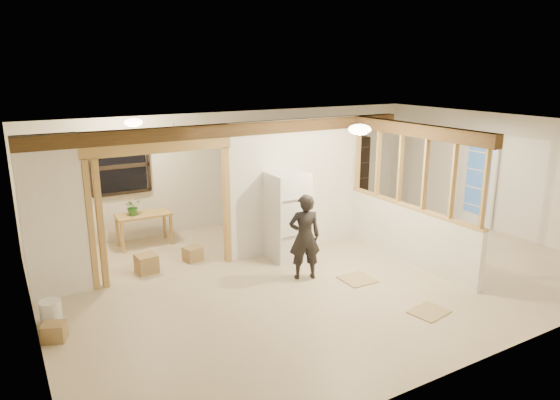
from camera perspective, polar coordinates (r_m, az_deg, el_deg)
floor at (r=8.82m, az=4.83°, el=-7.97°), size 9.00×6.50×0.01m
ceiling at (r=8.18m, az=5.21°, el=8.42°), size 9.00×6.50×0.01m
wall_back at (r=11.15m, az=-4.63°, el=3.68°), size 9.00×0.01×2.50m
wall_front at (r=6.18m, az=22.69°, el=-6.83°), size 9.00×0.01×2.50m
wall_left at (r=6.98m, az=-27.00°, el=-4.87°), size 0.01×6.50×2.50m
wall_right at (r=11.54m, az=23.65°, el=2.85°), size 0.01×6.50×2.50m
partition_left_stub at (r=8.15m, az=-24.44°, el=-1.88°), size 0.90×0.12×2.50m
partition_center at (r=9.49m, az=1.84°, el=1.71°), size 2.80×0.12×2.50m
doorway_frame at (r=8.48m, az=-13.25°, el=-1.34°), size 2.46×0.14×2.20m
header_beam_back at (r=8.72m, az=-4.87°, el=8.04°), size 7.00×0.18×0.22m
header_beam_right at (r=8.92m, az=15.21°, el=7.73°), size 0.18×3.30×0.22m
pony_wall at (r=9.33m, az=14.43°, el=-3.79°), size 0.12×3.20×1.00m
stud_partition at (r=9.03m, az=14.91°, el=3.20°), size 0.14×3.20×1.32m
window_back at (r=10.19m, az=-17.78°, el=3.66°), size 1.12×0.10×1.10m
french_door at (r=11.77m, az=21.74°, el=2.00°), size 0.12×0.86×2.00m
ceiling_dome_main at (r=7.96m, az=9.09°, el=7.98°), size 0.36×0.36×0.16m
ceiling_dome_util at (r=9.24m, az=-16.41°, el=8.51°), size 0.32×0.32×0.14m
hanging_bulb at (r=8.75m, az=-11.94°, el=6.47°), size 0.07×0.07×0.07m
refrigerator at (r=9.08m, az=0.84°, el=-1.83°), size 0.66×0.64×1.60m
woman at (r=8.22m, az=2.83°, el=-4.22°), size 0.61×0.50×1.45m
work_table at (r=10.20m, az=-15.24°, el=-3.27°), size 1.04×0.53×0.65m
potted_plant at (r=10.02m, az=-16.48°, el=-0.72°), size 0.39×0.37×0.34m
shop_vac at (r=9.70m, az=-22.07°, el=-4.91°), size 0.62×0.62×0.61m
bookshelf at (r=12.61m, az=8.20°, el=3.15°), size 0.88×0.29×1.75m
bucket at (r=7.63m, az=-24.70°, el=-11.66°), size 0.34×0.34×0.36m
box_util_a at (r=9.26m, az=-9.94°, el=-6.10°), size 0.36×0.33×0.26m
box_util_b at (r=8.93m, az=-15.01°, el=-7.01°), size 0.37×0.37×0.31m
box_front at (r=7.25m, az=-24.40°, el=-13.59°), size 0.37×0.34×0.24m
floor_panel_near at (r=8.49m, az=8.82°, el=-8.94°), size 0.52×0.52×0.02m
floor_panel_far at (r=7.67m, az=16.67°, el=-12.14°), size 0.60×0.51×0.02m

